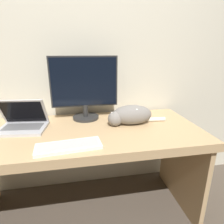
# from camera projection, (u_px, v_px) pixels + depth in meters

# --- Properties ---
(wall_back) EXTENTS (6.40, 0.06, 2.60)m
(wall_back) POSITION_uv_depth(u_px,v_px,m) (79.00, 50.00, 1.58)
(wall_back) COLOR beige
(wall_back) RESTS_ON ground_plane
(desk) EXTENTS (1.70, 0.74, 0.75)m
(desk) POSITION_uv_depth(u_px,v_px,m) (85.00, 148.00, 1.39)
(desk) COLOR tan
(desk) RESTS_ON ground_plane
(monitor) EXTENTS (0.53, 0.22, 0.51)m
(monitor) POSITION_uv_depth(u_px,v_px,m) (84.00, 87.00, 1.50)
(monitor) COLOR #282828
(monitor) RESTS_ON desk
(laptop) EXTENTS (0.35, 0.27, 0.22)m
(laptop) POSITION_uv_depth(u_px,v_px,m) (23.00, 123.00, 1.34)
(laptop) COLOR #B7B7BC
(laptop) RESTS_ON desk
(external_keyboard) EXTENTS (0.39, 0.18, 0.02)m
(external_keyboard) POSITION_uv_depth(u_px,v_px,m) (69.00, 146.00, 1.09)
(external_keyboard) COLOR white
(external_keyboard) RESTS_ON desk
(cat) EXTENTS (0.47, 0.18, 0.15)m
(cat) POSITION_uv_depth(u_px,v_px,m) (130.00, 115.00, 1.43)
(cat) COLOR gray
(cat) RESTS_ON desk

